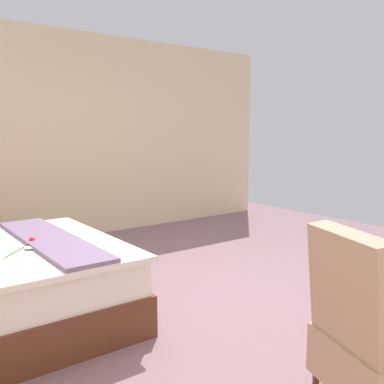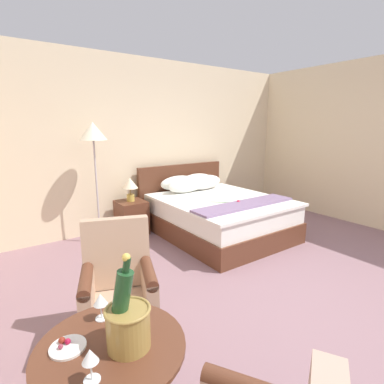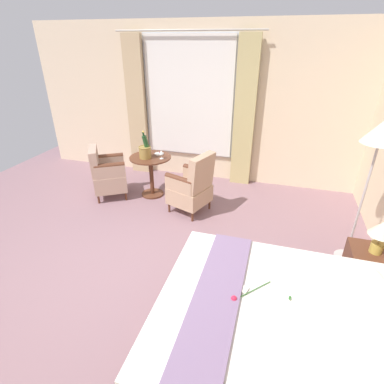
% 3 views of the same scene
% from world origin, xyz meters
% --- Properties ---
extents(ground_plane, '(7.65, 7.65, 0.00)m').
position_xyz_m(ground_plane, '(0.00, 0.00, 0.00)').
color(ground_plane, gray).
extents(wall_headboard_side, '(6.13, 0.12, 2.80)m').
position_xyz_m(wall_headboard_side, '(0.00, 3.13, 1.40)').
color(wall_headboard_side, beige).
rests_on(wall_headboard_side, ground).
extents(bed, '(1.74, 2.14, 1.02)m').
position_xyz_m(bed, '(0.64, 1.99, 0.34)').
color(bed, '#59301F').
rests_on(bed, ground).
extents(nightstand, '(0.45, 0.45, 0.53)m').
position_xyz_m(nightstand, '(-0.47, 2.75, 0.27)').
color(nightstand, '#59301F').
rests_on(nightstand, ground).
extents(bedside_lamp, '(0.25, 0.25, 0.38)m').
position_xyz_m(bedside_lamp, '(-0.47, 2.75, 0.79)').
color(bedside_lamp, gold).
rests_on(bedside_lamp, nightstand).
extents(floor_lamp_brass, '(0.38, 0.38, 1.76)m').
position_xyz_m(floor_lamp_brass, '(-1.02, 2.66, 1.52)').
color(floor_lamp_brass, '#B9AFB2').
rests_on(floor_lamp_brass, ground).
extents(champagne_bucket, '(0.21, 0.21, 0.46)m').
position_xyz_m(champagne_bucket, '(-1.88, -0.43, 0.85)').
color(champagne_bucket, olive).
rests_on(champagne_bucket, side_table_round).
extents(wine_glass_near_bucket, '(0.08, 0.08, 0.15)m').
position_xyz_m(wine_glass_near_bucket, '(-1.92, -0.16, 0.82)').
color(wine_glass_near_bucket, white).
rests_on(wine_glass_near_bucket, side_table_round).
extents(wine_glass_near_edge, '(0.07, 0.07, 0.15)m').
position_xyz_m(wine_glass_near_edge, '(-2.08, -0.52, 0.82)').
color(wine_glass_near_edge, white).
rests_on(wine_glass_near_edge, side_table_round).
extents(snack_plate, '(0.16, 0.16, 0.04)m').
position_xyz_m(snack_plate, '(-2.12, -0.28, 0.72)').
color(snack_plate, white).
rests_on(snack_plate, side_table_round).
extents(armchair_by_window, '(0.70, 0.73, 0.99)m').
position_xyz_m(armchair_by_window, '(-1.59, 0.47, 0.44)').
color(armchair_by_window, '#59301F').
rests_on(armchair_by_window, ground).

